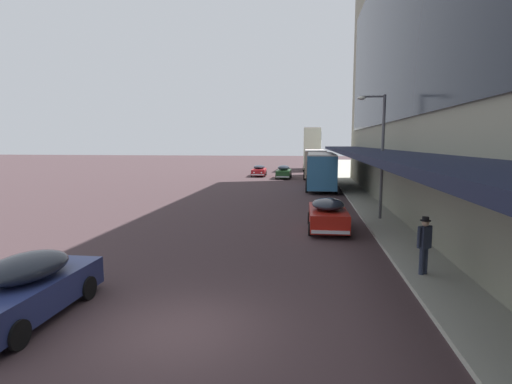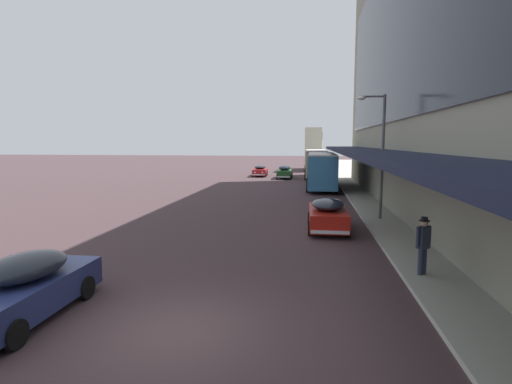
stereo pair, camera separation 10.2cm
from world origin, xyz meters
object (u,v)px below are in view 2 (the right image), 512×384
Objects in this scene: pedestrian_at_kerb at (423,243)px; street_lamp at (379,147)px; sedan_lead_mid at (260,171)px; transit_bus_kerbside_front at (314,148)px; sedan_second_near at (328,214)px; sedan_second_mid at (22,288)px; transit_bus_kerbside_rear at (322,169)px; transit_bus_kerbside_far at (316,162)px; sedan_far_back at (285,172)px.

pedestrian_at_kerb is 9.92m from street_lamp.
street_lamp is at bearing 89.15° from pedestrian_at_kerb.
sedan_lead_mid is 39.16m from pedestrian_at_kerb.
transit_bus_kerbside_front is at bearing 93.30° from pedestrian_at_kerb.
sedan_second_near is 0.98× the size of sedan_lead_mid.
pedestrian_at_kerb is (10.60, 4.26, 0.41)m from sedan_second_mid.
street_lamp reaches higher than sedan_second_mid.
transit_bus_kerbside_rear is 2.14× the size of sedan_second_mid.
transit_bus_kerbside_rear is (0.43, -25.51, -1.58)m from transit_bus_kerbside_front.
pedestrian_at_kerb is (2.90, -50.18, -2.30)m from transit_bus_kerbside_front.
street_lamp is at bearing -70.58° from sedan_lead_mid.
sedan_second_near is at bearing -89.72° from transit_bus_kerbside_far.
transit_bus_kerbside_rear is 11.18m from sedan_far_back.
pedestrian_at_kerb is at bearing -75.39° from sedan_lead_mid.
transit_bus_kerbside_front is at bearing 60.42° from sedan_lead_mid.
sedan_second_near is at bearing -90.65° from transit_bus_kerbside_rear.
sedan_second_near is 0.67× the size of street_lamp.
sedan_lead_mid is (-6.98, -12.29, -2.77)m from transit_bus_kerbside_front.
street_lamp reaches higher than sedan_lead_mid.
transit_bus_kerbside_front reaches higher than transit_bus_kerbside_far.
sedan_second_mid is 1.01× the size of sedan_lead_mid.
transit_bus_kerbside_front is at bearing 90.96° from transit_bus_kerbside_rear.
pedestrian_at_kerb is (2.47, -24.67, -0.72)m from transit_bus_kerbside_rear.
transit_bus_kerbside_far is at bearing -89.66° from transit_bus_kerbside_front.
pedestrian_at_kerb is at bearing -79.44° from sedan_far_back.
transit_bus_kerbside_front is at bearing 90.30° from sedan_second_near.
transit_bus_kerbside_rear is 17.88m from sedan_second_near.
sedan_far_back is (-4.06, 10.36, -1.11)m from transit_bus_kerbside_rear.
transit_bus_kerbside_far is 2.09× the size of sedan_second_mid.
transit_bus_kerbside_rear is 2.27× the size of sedan_far_back.
sedan_far_back reaches higher than sedan_second_near.
transit_bus_kerbside_far is 1.44× the size of street_lamp.
street_lamp is (0.14, 9.49, 2.89)m from pedestrian_at_kerb.
sedan_second_mid is at bearing -105.68° from transit_bus_kerbside_rear.
sedan_second_mid is at bearing -98.05° from transit_bus_kerbside_front.
pedestrian_at_kerb is at bearing -68.63° from sedan_second_near.
transit_bus_kerbside_front is 14.40m from sedan_lead_mid.
pedestrian_at_kerb is at bearing -86.70° from transit_bus_kerbside_front.
sedan_lead_mid is 30.30m from street_lamp.
sedan_second_near is (0.22, -43.35, -2.69)m from transit_bus_kerbside_front.
transit_bus_kerbside_rear is at bearing 95.72° from pedestrian_at_kerb.
transit_bus_kerbside_rear reaches higher than sedan_second_mid.
transit_bus_kerbside_front reaches higher than sedan_far_back.
transit_bus_kerbside_far is at bearing -12.14° from sedan_lead_mid.
sedan_second_near is (0.14, -29.54, -1.16)m from transit_bus_kerbside_far.
sedan_far_back reaches higher than sedan_second_mid.
transit_bus_kerbside_front is 43.44m from sedan_second_near.
sedan_far_back is 2.35× the size of pedestrian_at_kerb.
street_lamp is (2.81, 2.66, 3.28)m from sedan_second_near.
sedan_second_near is 5.07m from street_lamp.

